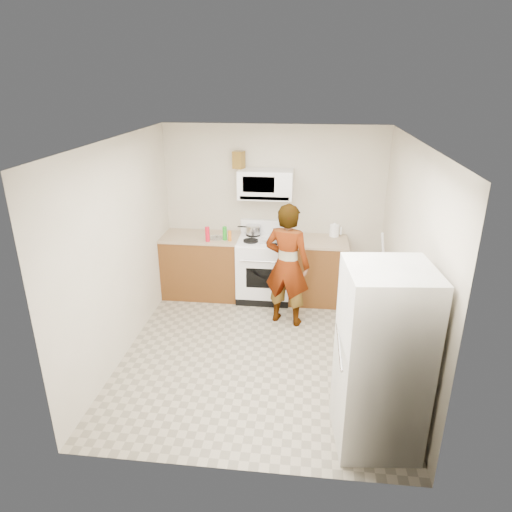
# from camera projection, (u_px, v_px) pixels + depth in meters

# --- Properties ---
(floor) EXTENTS (3.60, 3.60, 0.00)m
(floor) POSITION_uv_depth(u_px,v_px,m) (260.00, 352.00, 5.52)
(floor) COLOR gray
(floor) RESTS_ON ground
(back_wall) EXTENTS (3.20, 0.02, 2.50)m
(back_wall) POSITION_uv_depth(u_px,v_px,m) (273.00, 212.00, 6.72)
(back_wall) COLOR beige
(back_wall) RESTS_ON floor
(right_wall) EXTENTS (0.02, 3.60, 2.50)m
(right_wall) POSITION_uv_depth(u_px,v_px,m) (407.00, 262.00, 4.89)
(right_wall) COLOR beige
(right_wall) RESTS_ON floor
(cabinet_left) EXTENTS (1.12, 0.62, 0.90)m
(cabinet_left) POSITION_uv_depth(u_px,v_px,m) (202.00, 266.00, 6.85)
(cabinet_left) COLOR brown
(cabinet_left) RESTS_ON floor
(counter_left) EXTENTS (1.14, 0.64, 0.03)m
(counter_left) POSITION_uv_depth(u_px,v_px,m) (201.00, 237.00, 6.68)
(counter_left) COLOR #A0846C
(counter_left) RESTS_ON cabinet_left
(cabinet_right) EXTENTS (0.80, 0.62, 0.90)m
(cabinet_right) POSITION_uv_depth(u_px,v_px,m) (317.00, 271.00, 6.66)
(cabinet_right) COLOR brown
(cabinet_right) RESTS_ON floor
(counter_right) EXTENTS (0.82, 0.64, 0.03)m
(counter_right) POSITION_uv_depth(u_px,v_px,m) (319.00, 241.00, 6.49)
(counter_right) COLOR #A0846C
(counter_right) RESTS_ON cabinet_right
(gas_range) EXTENTS (0.76, 0.65, 1.13)m
(gas_range) POSITION_uv_depth(u_px,v_px,m) (264.00, 267.00, 6.73)
(gas_range) COLOR white
(gas_range) RESTS_ON floor
(microwave) EXTENTS (0.76, 0.38, 0.40)m
(microwave) POSITION_uv_depth(u_px,v_px,m) (266.00, 184.00, 6.40)
(microwave) COLOR white
(microwave) RESTS_ON back_wall
(person) EXTENTS (0.69, 0.55, 1.65)m
(person) POSITION_uv_depth(u_px,v_px,m) (287.00, 265.00, 5.91)
(person) COLOR tan
(person) RESTS_ON floor
(fridge) EXTENTS (0.77, 0.77, 1.70)m
(fridge) POSITION_uv_depth(u_px,v_px,m) (381.00, 360.00, 3.89)
(fridge) COLOR #B9B9B4
(fridge) RESTS_ON floor
(kettle) EXTENTS (0.16, 0.16, 0.17)m
(kettle) POSITION_uv_depth(u_px,v_px,m) (334.00, 231.00, 6.62)
(kettle) COLOR white
(kettle) RESTS_ON counter_right
(jug) EXTENTS (0.18, 0.18, 0.24)m
(jug) POSITION_uv_depth(u_px,v_px,m) (239.00, 160.00, 6.37)
(jug) COLOR brown
(jug) RESTS_ON microwave
(saucepan) EXTENTS (0.24, 0.24, 0.12)m
(saucepan) POSITION_uv_depth(u_px,v_px,m) (254.00, 230.00, 6.69)
(saucepan) COLOR #BAB9BE
(saucepan) RESTS_ON gas_range
(tray) EXTENTS (0.25, 0.17, 0.05)m
(tray) POSITION_uv_depth(u_px,v_px,m) (269.00, 241.00, 6.40)
(tray) COLOR white
(tray) RESTS_ON gas_range
(bottle_spray) EXTENTS (0.07, 0.07, 0.21)m
(bottle_spray) POSITION_uv_depth(u_px,v_px,m) (207.00, 234.00, 6.40)
(bottle_spray) COLOR red
(bottle_spray) RESTS_ON counter_left
(bottle_hot_sauce) EXTENTS (0.06, 0.06, 0.15)m
(bottle_hot_sauce) POSITION_uv_depth(u_px,v_px,m) (230.00, 236.00, 6.43)
(bottle_hot_sauce) COLOR #CF6717
(bottle_hot_sauce) RESTS_ON counter_left
(bottle_green_cap) EXTENTS (0.07, 0.07, 0.19)m
(bottle_green_cap) POSITION_uv_depth(u_px,v_px,m) (225.00, 233.00, 6.47)
(bottle_green_cap) COLOR #1A931D
(bottle_green_cap) RESTS_ON counter_left
(pot_lid) EXTENTS (0.25, 0.25, 0.01)m
(pot_lid) POSITION_uv_depth(u_px,v_px,m) (217.00, 238.00, 6.57)
(pot_lid) COLOR white
(pot_lid) RESTS_ON counter_left
(broom) EXTENTS (0.24, 0.19, 1.30)m
(broom) POSITION_uv_depth(u_px,v_px,m) (385.00, 279.00, 5.91)
(broom) COLOR silver
(broom) RESTS_ON floor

